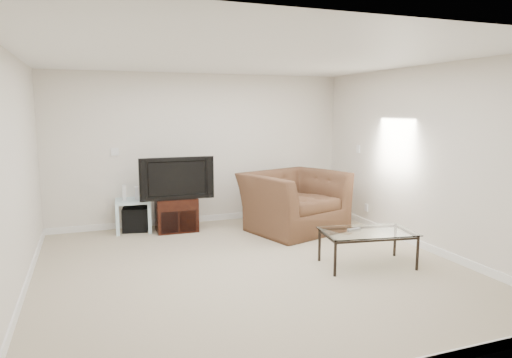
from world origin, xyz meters
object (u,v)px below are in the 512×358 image
object	(u,v)px
subwoofer	(136,219)
recliner	(294,192)
tv_stand	(177,214)
coffee_table	(367,248)
television	(176,177)
side_table	(133,215)

from	to	relation	value
subwoofer	recliner	size ratio (longest dim) A/B	0.27
tv_stand	subwoofer	world-z (taller)	tv_stand
coffee_table	television	bearing A→B (deg)	128.24
tv_stand	subwoofer	size ratio (longest dim) A/B	1.66
television	recliner	world-z (taller)	recliner
television	recliner	xyz separation A→B (m)	(1.76, -0.58, -0.24)
tv_stand	coffee_table	size ratio (longest dim) A/B	0.57
tv_stand	television	world-z (taller)	television
television	subwoofer	xyz separation A→B (m)	(-0.61, 0.28, -0.68)
side_table	television	bearing A→B (deg)	-21.74
recliner	coffee_table	distance (m)	1.88
television	recliner	bearing A→B (deg)	-17.51
tv_stand	recliner	distance (m)	1.90
side_table	recliner	world-z (taller)	recliner
coffee_table	subwoofer	bearing A→B (deg)	133.04
side_table	recliner	xyz separation A→B (m)	(2.40, -0.84, 0.37)
coffee_table	tv_stand	bearing A→B (deg)	127.92
television	recliner	distance (m)	1.87
side_table	subwoofer	distance (m)	0.08
recliner	coffee_table	size ratio (longest dim) A/B	1.28
television	coffee_table	xyz separation A→B (m)	(1.90, -2.42, -0.64)
television	side_table	xyz separation A→B (m)	(-0.64, 0.26, -0.61)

